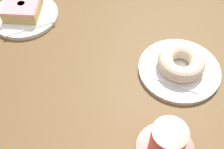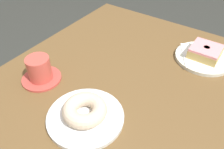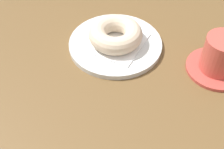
{
  "view_description": "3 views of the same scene",
  "coord_description": "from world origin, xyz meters",
  "px_view_note": "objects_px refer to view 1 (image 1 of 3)",
  "views": [
    {
      "loc": [
        -0.05,
        0.49,
        1.35
      ],
      "look_at": [
        -0.01,
        0.03,
        0.77
      ],
      "focal_mm": 47.95,
      "sensor_mm": 36.0,
      "label": 1
    },
    {
      "loc": [
        -0.48,
        -0.29,
        1.25
      ],
      "look_at": [
        -0.03,
        0.01,
        0.79
      ],
      "focal_mm": 37.23,
      "sensor_mm": 36.0,
      "label": 2
    },
    {
      "loc": [
        0.33,
        0.06,
        1.22
      ],
      "look_at": [
        -0.06,
        0.0,
        0.79
      ],
      "focal_mm": 49.14,
      "sensor_mm": 36.0,
      "label": 3
    }
  ],
  "objects_px": {
    "donut_glazed_square": "(22,8)",
    "plate_sugar_ring": "(179,70)",
    "coffee_cup": "(167,142)",
    "plate_glazed_square": "(25,15)",
    "donut_sugar_ring": "(181,63)"
  },
  "relations": [
    {
      "from": "plate_sugar_ring",
      "to": "coffee_cup",
      "type": "xyz_separation_m",
      "value": [
        0.04,
        0.22,
        0.03
      ]
    },
    {
      "from": "plate_glazed_square",
      "to": "coffee_cup",
      "type": "distance_m",
      "value": 0.57
    },
    {
      "from": "plate_glazed_square",
      "to": "plate_sugar_ring",
      "type": "distance_m",
      "value": 0.48
    },
    {
      "from": "donut_glazed_square",
      "to": "plate_sugar_ring",
      "type": "distance_m",
      "value": 0.48
    },
    {
      "from": "donut_glazed_square",
      "to": "plate_glazed_square",
      "type": "bearing_deg",
      "value": 0.0
    },
    {
      "from": "donut_glazed_square",
      "to": "donut_sugar_ring",
      "type": "distance_m",
      "value": 0.48
    },
    {
      "from": "coffee_cup",
      "to": "plate_glazed_square",
      "type": "bearing_deg",
      "value": -44.6
    },
    {
      "from": "plate_glazed_square",
      "to": "donut_sugar_ring",
      "type": "distance_m",
      "value": 0.48
    },
    {
      "from": "plate_sugar_ring",
      "to": "coffee_cup",
      "type": "height_order",
      "value": "coffee_cup"
    },
    {
      "from": "plate_sugar_ring",
      "to": "donut_glazed_square",
      "type": "bearing_deg",
      "value": -21.74
    },
    {
      "from": "plate_glazed_square",
      "to": "coffee_cup",
      "type": "height_order",
      "value": "coffee_cup"
    },
    {
      "from": "donut_glazed_square",
      "to": "coffee_cup",
      "type": "xyz_separation_m",
      "value": [
        -0.4,
        0.4,
        0.0
      ]
    },
    {
      "from": "donut_glazed_square",
      "to": "donut_sugar_ring",
      "type": "bearing_deg",
      "value": 158.26
    },
    {
      "from": "donut_glazed_square",
      "to": "donut_sugar_ring",
      "type": "height_order",
      "value": "donut_sugar_ring"
    },
    {
      "from": "plate_glazed_square",
      "to": "coffee_cup",
      "type": "xyz_separation_m",
      "value": [
        -0.4,
        0.4,
        0.03
      ]
    }
  ]
}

